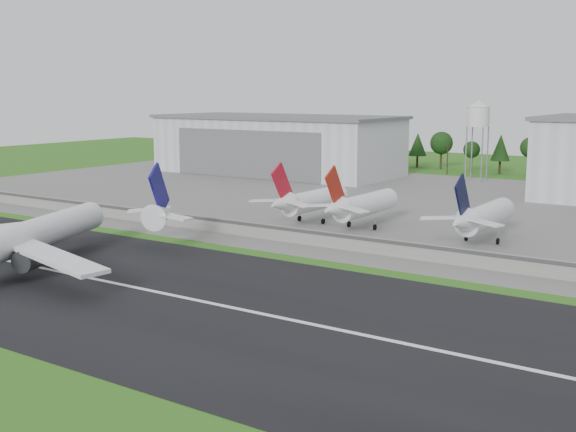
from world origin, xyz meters
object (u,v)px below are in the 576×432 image
Objects in this scene: main_airliner at (31,242)px; parked_jet_red_b at (359,205)px; parked_jet_red_a at (308,200)px; parked_jet_navy at (481,217)px.

main_airliner is 1.84× the size of parked_jet_red_b.
main_airliner reaches higher than parked_jet_red_a.
parked_jet_red_a is 43.73m from parked_jet_navy.
parked_jet_navy reaches higher than parked_jet_red_b.
parked_jet_red_a is (18.89, 66.92, 1.01)m from main_airliner.
main_airliner is at bearing -116.38° from parked_jet_red_b.
parked_jet_red_b reaches higher than parked_jet_red_a.
main_airliner is 1.84× the size of parked_jet_navy.
main_airliner is 74.72m from parked_jet_red_b.
parked_jet_navy is (62.63, 66.94, 1.08)m from main_airliner.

